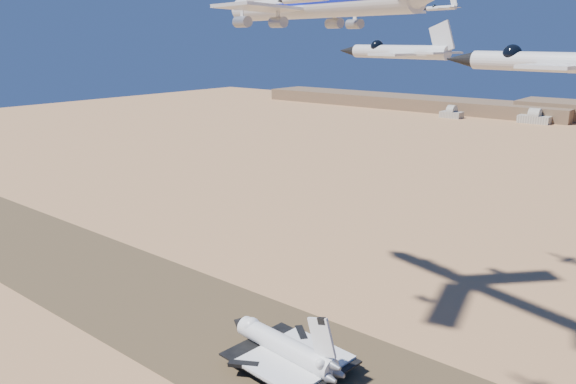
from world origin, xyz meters
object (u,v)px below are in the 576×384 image
Objects in this scene: carrier_747 at (306,5)px; chase_jet_c at (396,51)px; shuttle at (284,348)px; chase_jet_d at (547,61)px; chase_jet_e at (440,8)px.

chase_jet_c is (69.67, -76.15, -9.86)m from carrier_747.
shuttle is 2.70× the size of chase_jet_c.
chase_jet_d is at bearing -29.98° from carrier_747.
carrier_747 is (-15.82, 28.78, 85.04)m from shuttle.
carrier_747 is at bearing 123.64° from shuttle.
shuttle is at bearing 150.10° from chase_jet_d.
chase_jet_e is at bearing 126.63° from chase_jet_d.
shuttle is at bearing 148.84° from chase_jet_c.
shuttle is 117.57m from chase_jet_d.
chase_jet_c is 132.14m from chase_jet_e.
chase_jet_c is at bearing -46.97° from chase_jet_e.
chase_jet_e is at bearing 83.07° from carrier_747.
chase_jet_d is at bearing -42.47° from chase_jet_e.
carrier_747 is 48.45m from chase_jet_e.
chase_jet_c reaches higher than shuttle.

